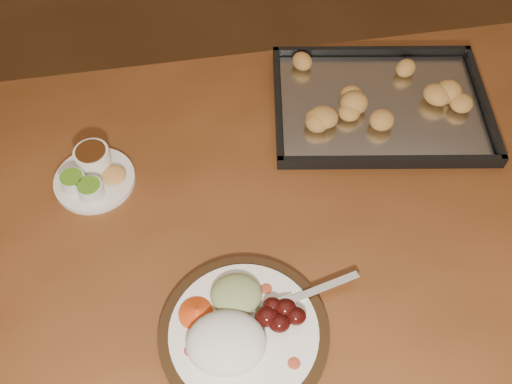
{
  "coord_description": "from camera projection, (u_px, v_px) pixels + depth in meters",
  "views": [
    {
      "loc": [
        -0.06,
        -0.76,
        1.62
      ],
      "look_at": [
        -0.04,
        -0.15,
        0.77
      ],
      "focal_mm": 40.0,
      "sensor_mm": 36.0,
      "label": 1
    }
  ],
  "objects": [
    {
      "name": "ground",
      "position": [
        268.0,
        295.0,
        1.76
      ],
      "size": [
        4.0,
        4.0,
        0.0
      ],
      "primitive_type": "plane",
      "color": "brown",
      "rests_on": "ground"
    },
    {
      "name": "dining_table",
      "position": [
        250.0,
        250.0,
        1.11
      ],
      "size": [
        1.61,
        1.1,
        0.75
      ],
      "rotation": [
        0.0,
        0.0,
        0.14
      ],
      "color": "brown",
      "rests_on": "ground"
    },
    {
      "name": "dinner_plate",
      "position": [
        239.0,
        331.0,
        0.89
      ],
      "size": [
        0.33,
        0.27,
        0.06
      ],
      "rotation": [
        0.0,
        0.0,
        0.57
      ],
      "color": "black",
      "rests_on": "dining_table"
    },
    {
      "name": "condiment_saucer",
      "position": [
        92.0,
        174.0,
        1.07
      ],
      "size": [
        0.15,
        0.15,
        0.05
      ],
      "rotation": [
        0.0,
        0.0,
        -0.2
      ],
      "color": "white",
      "rests_on": "dining_table"
    },
    {
      "name": "baking_tray",
      "position": [
        380.0,
        103.0,
        1.18
      ],
      "size": [
        0.44,
        0.33,
        0.05
      ],
      "rotation": [
        0.0,
        0.0,
        -0.02
      ],
      "color": "black",
      "rests_on": "dining_table"
    }
  ]
}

